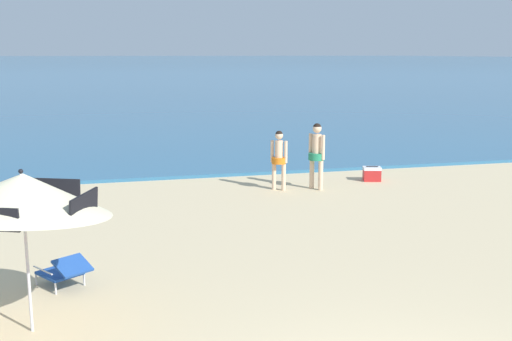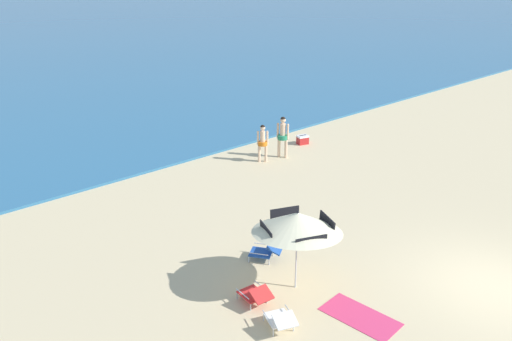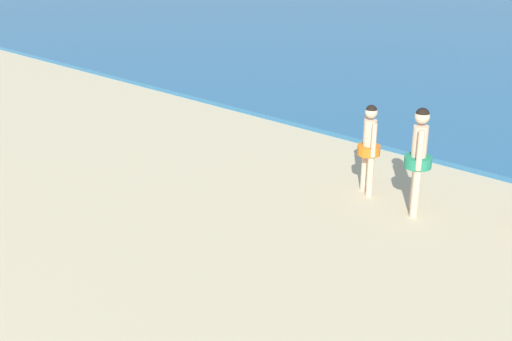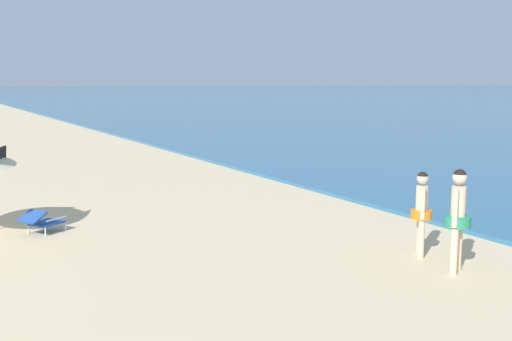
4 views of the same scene
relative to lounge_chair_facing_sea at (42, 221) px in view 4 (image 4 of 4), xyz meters
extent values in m
cube|color=black|center=(-0.03, -0.74, 1.46)|extent=(0.75, 0.35, 0.28)
cube|color=#1E4799|center=(-0.08, 0.11, -0.07)|extent=(0.77, 0.79, 0.04)
cube|color=#1E4799|center=(0.14, -0.21, 0.14)|extent=(0.63, 0.61, 0.20)
cylinder|color=silver|center=(-0.44, 0.21, -0.18)|extent=(0.03, 0.03, 0.18)
cylinder|color=silver|center=(-0.03, 0.49, -0.18)|extent=(0.03, 0.03, 0.18)
cylinder|color=silver|center=(-0.12, -0.26, -0.18)|extent=(0.03, 0.03, 0.18)
cylinder|color=silver|center=(0.29, 0.01, -0.18)|extent=(0.03, 0.03, 0.18)
cylinder|color=silver|center=(-0.31, -0.04, 0.05)|extent=(0.32, 0.46, 0.02)
cylinder|color=silver|center=(0.16, 0.27, 0.05)|extent=(0.32, 0.46, 0.02)
cylinder|color=beige|center=(5.26, 5.68, 0.11)|extent=(0.11, 0.11, 0.77)
cylinder|color=beige|center=(5.04, 5.85, 0.11)|extent=(0.11, 0.11, 0.77)
cylinder|color=orange|center=(5.15, 5.77, 0.52)|extent=(0.39, 0.39, 0.16)
cylinder|color=beige|center=(5.15, 5.77, 0.77)|extent=(0.21, 0.21, 0.55)
cylinder|color=beige|center=(5.30, 5.65, 0.75)|extent=(0.08, 0.08, 0.58)
cylinder|color=beige|center=(5.00, 5.88, 0.75)|extent=(0.08, 0.08, 0.58)
sphere|color=beige|center=(5.15, 5.77, 1.18)|extent=(0.21, 0.21, 0.21)
sphere|color=black|center=(5.15, 5.77, 1.21)|extent=(0.19, 0.19, 0.19)
cylinder|color=beige|center=(6.06, 5.74, 0.16)|extent=(0.13, 0.13, 0.86)
cylinder|color=beige|center=(6.21, 5.47, 0.16)|extent=(0.13, 0.13, 0.86)
cylinder|color=#23845B|center=(6.14, 5.60, 0.61)|extent=(0.43, 0.43, 0.18)
cylinder|color=beige|center=(6.14, 5.60, 0.89)|extent=(0.24, 0.24, 0.61)
cylinder|color=beige|center=(6.03, 5.79, 0.88)|extent=(0.09, 0.09, 0.65)
cylinder|color=beige|center=(6.24, 5.42, 0.88)|extent=(0.09, 0.09, 0.65)
sphere|color=beige|center=(6.14, 5.60, 1.35)|extent=(0.23, 0.23, 0.23)
sphere|color=black|center=(6.14, 5.60, 1.38)|extent=(0.22, 0.22, 0.22)
camera|label=1|loc=(0.65, -9.40, 3.29)|focal=42.91mm
camera|label=2|loc=(-8.66, -9.29, 7.43)|focal=37.02mm
camera|label=3|loc=(10.55, -3.50, 4.49)|focal=47.10mm
camera|label=4|loc=(12.95, -2.04, 2.90)|focal=41.86mm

